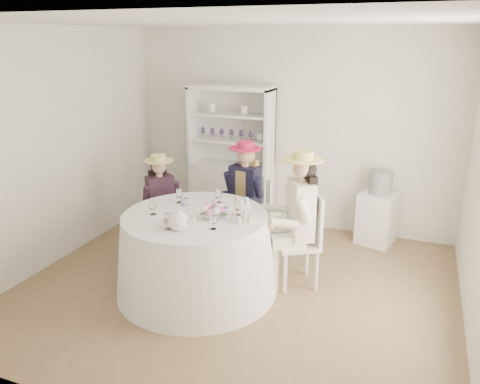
% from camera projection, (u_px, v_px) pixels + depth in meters
% --- Properties ---
extents(ground, '(4.50, 4.50, 0.00)m').
position_uv_depth(ground, '(237.00, 287.00, 5.05)').
color(ground, brown).
rests_on(ground, ground).
extents(ceiling, '(4.50, 4.50, 0.00)m').
position_uv_depth(ceiling, '(236.00, 21.00, 4.21)').
color(ceiling, white).
rests_on(ceiling, wall_back).
extents(wall_back, '(4.50, 0.00, 4.50)m').
position_uv_depth(wall_back, '(290.00, 131.00, 6.40)').
color(wall_back, silver).
rests_on(wall_back, ground).
extents(wall_front, '(4.50, 0.00, 4.50)m').
position_uv_depth(wall_front, '(116.00, 246.00, 2.86)').
color(wall_front, silver).
rests_on(wall_front, ground).
extents(wall_left, '(0.00, 4.50, 4.50)m').
position_uv_depth(wall_left, '(56.00, 148.00, 5.40)').
color(wall_left, silver).
rests_on(wall_left, ground).
extents(tea_table, '(1.69, 1.69, 0.86)m').
position_uv_depth(tea_table, '(196.00, 253.00, 4.87)').
color(tea_table, white).
rests_on(tea_table, ground).
extents(hutch, '(1.24, 0.65, 1.96)m').
position_uv_depth(hutch, '(232.00, 175.00, 6.66)').
color(hutch, silver).
rests_on(hutch, ground).
extents(side_table, '(0.53, 0.53, 0.68)m').
position_uv_depth(side_table, '(377.00, 218.00, 6.06)').
color(side_table, silver).
rests_on(side_table, ground).
extents(hatbox, '(0.36, 0.36, 0.29)m').
position_uv_depth(hatbox, '(381.00, 182.00, 5.91)').
color(hatbox, black).
rests_on(hatbox, side_table).
extents(guest_left, '(0.53, 0.52, 1.24)m').
position_uv_depth(guest_left, '(161.00, 199.00, 5.68)').
color(guest_left, silver).
rests_on(guest_left, ground).
extents(guest_mid, '(0.53, 0.56, 1.40)m').
position_uv_depth(guest_mid, '(244.00, 191.00, 5.65)').
color(guest_mid, silver).
rests_on(guest_mid, ground).
extents(guest_right, '(0.64, 0.58, 1.49)m').
position_uv_depth(guest_right, '(298.00, 212.00, 4.86)').
color(guest_right, silver).
rests_on(guest_right, ground).
extents(spare_chair, '(0.48, 0.48, 0.89)m').
position_uv_depth(spare_chair, '(265.00, 207.00, 6.05)').
color(spare_chair, silver).
rests_on(spare_chair, ground).
extents(teacup_a, '(0.10, 0.10, 0.07)m').
position_uv_depth(teacup_a, '(185.00, 202.00, 4.98)').
color(teacup_a, white).
rests_on(teacup_a, tea_table).
extents(teacup_b, '(0.09, 0.09, 0.07)m').
position_uv_depth(teacup_b, '(212.00, 205.00, 4.92)').
color(teacup_b, white).
rests_on(teacup_b, tea_table).
extents(teacup_c, '(0.11, 0.11, 0.07)m').
position_uv_depth(teacup_c, '(225.00, 212.00, 4.71)').
color(teacup_c, white).
rests_on(teacup_c, tea_table).
extents(flower_bowl, '(0.26, 0.26, 0.05)m').
position_uv_depth(flower_bowl, '(212.00, 216.00, 4.64)').
color(flower_bowl, white).
rests_on(flower_bowl, tea_table).
extents(flower_arrangement, '(0.20, 0.20, 0.07)m').
position_uv_depth(flower_arrangement, '(213.00, 209.00, 4.63)').
color(flower_arrangement, pink).
rests_on(flower_arrangement, tea_table).
extents(table_teapot, '(0.27, 0.19, 0.20)m').
position_uv_depth(table_teapot, '(179.00, 221.00, 4.34)').
color(table_teapot, white).
rests_on(table_teapot, tea_table).
extents(sandwich_plate, '(0.26, 0.26, 0.06)m').
position_uv_depth(sandwich_plate, '(172.00, 222.00, 4.50)').
color(sandwich_plate, white).
rests_on(sandwich_plate, tea_table).
extents(cupcake_stand, '(0.25, 0.25, 0.23)m').
position_uv_depth(cupcake_stand, '(242.00, 213.00, 4.55)').
color(cupcake_stand, white).
rests_on(cupcake_stand, tea_table).
extents(stemware_set, '(0.88, 0.92, 0.15)m').
position_uv_depth(stemware_set, '(195.00, 208.00, 4.71)').
color(stemware_set, white).
rests_on(stemware_set, tea_table).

